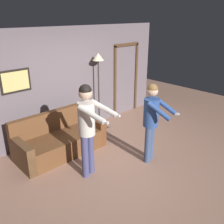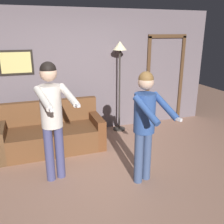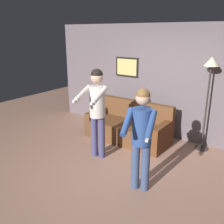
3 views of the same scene
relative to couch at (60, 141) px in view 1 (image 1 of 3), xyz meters
name	(u,v)px [view 1 (image 1 of 3)]	position (x,y,z in m)	size (l,w,h in m)	color
ground_plane	(121,165)	(0.60, -1.30, -0.28)	(12.00, 12.00, 0.00)	#A77A64
back_wall_assembly	(62,84)	(0.62, 0.73, 1.02)	(6.40, 0.10, 2.60)	#65595F
couch	(60,141)	(0.00, 0.00, 0.00)	(1.91, 0.86, 0.87)	brown
torchiere_lamp	(98,68)	(1.55, 0.48, 1.30)	(0.29, 0.29, 1.95)	#332D28
person_standing_left	(87,122)	(-0.05, -1.09, 0.81)	(0.53, 0.76, 1.77)	#444572
person_standing_right	(152,116)	(1.17, -1.56, 0.71)	(0.54, 0.64, 1.65)	#3C4F77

